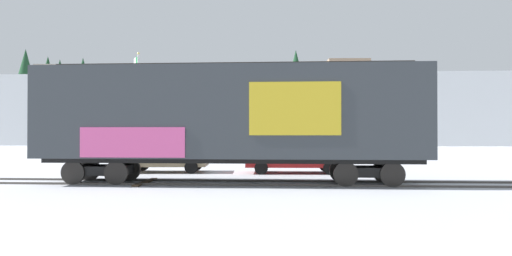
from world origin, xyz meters
name	(u,v)px	position (x,y,z in m)	size (l,w,h in m)	color
ground_plane	(213,183)	(0.00, 0.00, 0.00)	(260.00, 260.00, 0.00)	#B2B5BC
track	(247,183)	(1.32, 0.00, 0.04)	(60.01, 2.78, 0.08)	#4C4742
freight_car	(231,115)	(0.72, 0.00, 2.69)	(14.79, 3.15, 4.74)	#33383D
flagpole	(138,94)	(-7.48, 13.44, 4.76)	(0.77, 1.17, 7.67)	silver
hillside	(266,114)	(-0.08, 64.04, 5.46)	(115.46, 33.74, 15.59)	silver
parked_car_tan	(165,154)	(-3.16, 4.70, 0.91)	(4.21, 2.19, 1.82)	#9E8966
parked_car_red	(294,157)	(3.30, 4.64, 0.80)	(4.81, 2.06, 1.54)	#B21E1E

